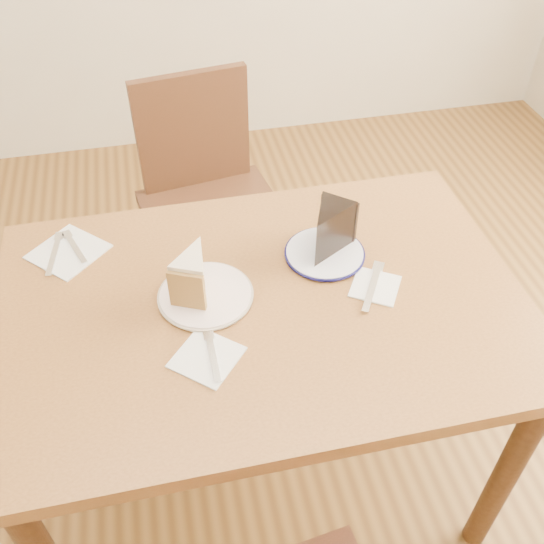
{
  "coord_description": "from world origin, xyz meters",
  "views": [
    {
      "loc": [
        -0.18,
        -0.94,
        1.74
      ],
      "look_at": [
        0.03,
        0.03,
        0.8
      ],
      "focal_mm": 40.0,
      "sensor_mm": 36.0,
      "label": 1
    }
  ],
  "objects": [
    {
      "name": "ground",
      "position": [
        0.0,
        0.0,
        0.0
      ],
      "size": [
        4.0,
        4.0,
        0.0
      ],
      "primitive_type": "plane",
      "color": "#4A2F13",
      "rests_on": "ground"
    },
    {
      "name": "table",
      "position": [
        0.0,
        0.0,
        0.65
      ],
      "size": [
        1.2,
        0.8,
        0.75
      ],
      "color": "#593518",
      "rests_on": "ground"
    },
    {
      "name": "chair_far",
      "position": [
        -0.04,
        0.71,
        0.5
      ],
      "size": [
        0.51,
        0.51,
        0.91
      ],
      "rotation": [
        0.0,
        0.0,
        3.3
      ],
      "color": "black",
      "rests_on": "ground"
    },
    {
      "name": "plate_cream",
      "position": [
        -0.12,
        0.03,
        0.76
      ],
      "size": [
        0.21,
        0.21,
        0.01
      ],
      "primitive_type": "cylinder",
      "color": "white",
      "rests_on": "table"
    },
    {
      "name": "plate_navy",
      "position": [
        0.18,
        0.11,
        0.76
      ],
      "size": [
        0.19,
        0.19,
        0.01
      ],
      "primitive_type": "cylinder",
      "color": "white",
      "rests_on": "table"
    },
    {
      "name": "carrot_cake",
      "position": [
        -0.14,
        0.06,
        0.81
      ],
      "size": [
        0.12,
        0.13,
        0.1
      ],
      "primitive_type": null,
      "rotation": [
        0.0,
        0.0,
        -0.43
      ],
      "color": "#F4E6C9",
      "rests_on": "plate_cream"
    },
    {
      "name": "chocolate_cake",
      "position": [
        0.18,
        0.12,
        0.82
      ],
      "size": [
        0.15,
        0.16,
        0.11
      ],
      "primitive_type": null,
      "rotation": [
        0.0,
        0.0,
        2.43
      ],
      "color": "black",
      "rests_on": "plate_navy"
    },
    {
      "name": "napkin_cream",
      "position": [
        -0.15,
        -0.14,
        0.75
      ],
      "size": [
        0.17,
        0.17,
        0.0
      ],
      "primitive_type": "cube",
      "rotation": [
        0.0,
        0.0,
        0.86
      ],
      "color": "white",
      "rests_on": "table"
    },
    {
      "name": "napkin_navy",
      "position": [
        0.27,
        -0.02,
        0.75
      ],
      "size": [
        0.14,
        0.14,
        0.0
      ],
      "primitive_type": "cube",
      "rotation": [
        0.0,
        0.0,
        -0.56
      ],
      "color": "white",
      "rests_on": "table"
    },
    {
      "name": "napkin_spare",
      "position": [
        -0.43,
        0.26,
        0.75
      ],
      "size": [
        0.22,
        0.22,
        0.0
      ],
      "primitive_type": "cube",
      "rotation": [
        0.0,
        0.0,
        0.78
      ],
      "color": "white",
      "rests_on": "table"
    },
    {
      "name": "fork_cream",
      "position": [
        -0.13,
        -0.14,
        0.76
      ],
      "size": [
        0.02,
        0.14,
        0.0
      ],
      "primitive_type": "cube",
      "rotation": [
        0.0,
        0.0,
        0.01
      ],
      "color": "silver",
      "rests_on": "napkin_cream"
    },
    {
      "name": "knife_navy",
      "position": [
        0.26,
        -0.02,
        0.76
      ],
      "size": [
        0.1,
        0.15,
        0.0
      ],
      "primitive_type": "cube",
      "rotation": [
        0.0,
        0.0,
        -0.53
      ],
      "color": "silver",
      "rests_on": "napkin_navy"
    },
    {
      "name": "fork_spare",
      "position": [
        -0.42,
        0.27,
        0.76
      ],
      "size": [
        0.06,
        0.14,
        0.0
      ],
      "primitive_type": "cube",
      "rotation": [
        0.0,
        0.0,
        0.36
      ],
      "color": "silver",
      "rests_on": "napkin_spare"
    },
    {
      "name": "knife_spare",
      "position": [
        -0.47,
        0.25,
        0.76
      ],
      "size": [
        0.04,
        0.16,
        0.0
      ],
      "primitive_type": "cube",
      "rotation": [
        0.0,
        0.0,
        -0.14
      ],
      "color": "silver",
      "rests_on": "napkin_spare"
    }
  ]
}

